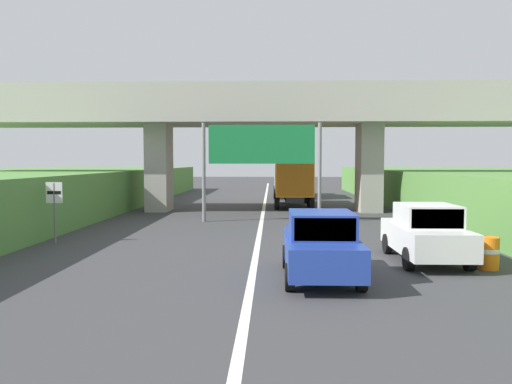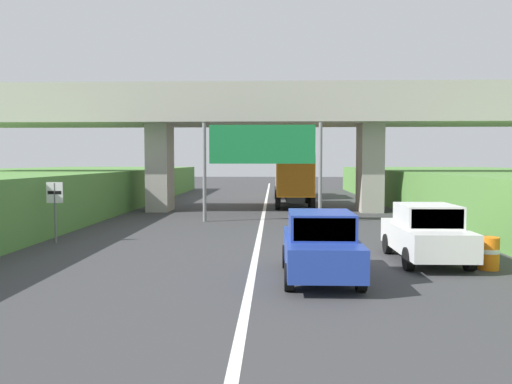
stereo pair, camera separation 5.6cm
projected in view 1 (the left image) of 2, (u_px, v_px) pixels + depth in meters
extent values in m
cube|color=white|center=(261.00, 224.00, 24.24)|extent=(0.20, 90.25, 0.01)
cube|color=#ADA89E|center=(263.00, 115.00, 30.16)|extent=(40.00, 4.80, 1.10)
cube|color=#ADA89E|center=(263.00, 91.00, 27.88)|extent=(40.00, 0.36, 1.10)
cube|color=#ADA89E|center=(264.00, 101.00, 32.31)|extent=(40.00, 0.36, 1.10)
cube|color=#9F9A91|center=(159.00, 168.00, 30.55)|extent=(1.30, 2.20, 5.17)
cube|color=#9F9A91|center=(369.00, 168.00, 30.15)|extent=(1.30, 2.20, 5.17)
cylinder|color=slate|center=(204.00, 173.00, 25.05)|extent=(0.18, 0.18, 4.87)
cylinder|color=slate|center=(320.00, 173.00, 24.87)|extent=(0.18, 0.18, 4.87)
cube|color=#167238|center=(262.00, 144.00, 24.87)|extent=(5.20, 0.12, 1.90)
cube|color=white|center=(262.00, 144.00, 24.86)|extent=(4.89, 0.01, 1.67)
cylinder|color=slate|center=(55.00, 213.00, 18.50)|extent=(0.08, 0.08, 2.20)
cube|color=white|center=(54.00, 193.00, 18.44)|extent=(0.60, 0.03, 0.76)
cube|color=black|center=(54.00, 193.00, 18.42)|extent=(0.50, 0.01, 0.12)
cube|color=black|center=(288.00, 189.00, 42.74)|extent=(1.10, 7.30, 0.36)
cube|color=gold|center=(287.00, 174.00, 45.26)|extent=(2.10, 2.10, 2.10)
cube|color=#2D3842|center=(287.00, 170.00, 46.26)|extent=(1.89, 0.06, 0.90)
cube|color=#B7B7B2|center=(289.00, 172.00, 41.60)|extent=(2.30, 5.20, 2.60)
cube|color=gray|center=(290.00, 172.00, 39.03)|extent=(2.21, 0.04, 2.50)
cylinder|color=black|center=(276.00, 189.00, 45.37)|extent=(0.30, 0.96, 0.96)
cylinder|color=black|center=(298.00, 190.00, 45.31)|extent=(0.30, 0.96, 0.96)
cylinder|color=black|center=(276.00, 193.00, 40.31)|extent=(0.30, 0.96, 0.96)
cylinder|color=black|center=(303.00, 193.00, 40.24)|extent=(0.30, 0.96, 0.96)
cylinder|color=black|center=(275.00, 192.00, 42.00)|extent=(0.30, 0.96, 0.96)
cylinder|color=black|center=(301.00, 192.00, 41.93)|extent=(0.30, 0.96, 0.96)
cube|color=black|center=(293.00, 196.00, 33.83)|extent=(1.10, 7.30, 0.36)
cube|color=orange|center=(291.00, 177.00, 36.35)|extent=(2.10, 2.10, 2.10)
cube|color=#2D3842|center=(291.00, 172.00, 37.35)|extent=(1.89, 0.06, 0.90)
cube|color=orange|center=(293.00, 175.00, 32.69)|extent=(2.30, 5.20, 2.60)
cube|color=#AC5B13|center=(295.00, 176.00, 30.12)|extent=(2.21, 0.04, 2.50)
cylinder|color=black|center=(278.00, 196.00, 36.46)|extent=(0.30, 0.96, 0.96)
cylinder|color=black|center=(305.00, 196.00, 36.40)|extent=(0.30, 0.96, 0.96)
cylinder|color=black|center=(277.00, 202.00, 31.40)|extent=(0.30, 0.96, 0.96)
cylinder|color=black|center=(312.00, 202.00, 31.33)|extent=(0.30, 0.96, 0.96)
cylinder|color=black|center=(277.00, 200.00, 33.08)|extent=(0.30, 0.96, 0.96)
cylinder|color=black|center=(310.00, 200.00, 33.02)|extent=(0.30, 0.96, 0.96)
cube|color=silver|center=(425.00, 238.00, 15.11)|extent=(1.76, 4.10, 0.76)
cube|color=silver|center=(427.00, 215.00, 14.91)|extent=(1.56, 1.90, 0.64)
cube|color=#2D3842|center=(437.00, 219.00, 14.00)|extent=(1.44, 0.06, 0.54)
cylinder|color=black|center=(388.00, 244.00, 16.42)|extent=(0.22, 0.64, 0.64)
cylinder|color=black|center=(439.00, 244.00, 16.37)|extent=(0.22, 0.64, 0.64)
cylinder|color=black|center=(409.00, 259.00, 13.89)|extent=(0.22, 0.64, 0.64)
cylinder|color=black|center=(469.00, 259.00, 13.83)|extent=(0.22, 0.64, 0.64)
cube|color=#233D9E|center=(320.00, 251.00, 12.90)|extent=(1.76, 4.10, 0.76)
cube|color=#233D9E|center=(321.00, 225.00, 12.71)|extent=(1.56, 1.90, 0.64)
cube|color=#2D3842|center=(325.00, 229.00, 11.79)|extent=(1.44, 0.06, 0.54)
cylinder|color=black|center=(287.00, 256.00, 14.21)|extent=(0.22, 0.64, 0.64)
cylinder|color=black|center=(345.00, 257.00, 14.16)|extent=(0.22, 0.64, 0.64)
cylinder|color=black|center=(290.00, 277.00, 11.68)|extent=(0.22, 0.64, 0.64)
cylinder|color=black|center=(361.00, 278.00, 11.63)|extent=(0.22, 0.64, 0.64)
cylinder|color=orange|center=(488.00, 253.00, 14.01)|extent=(0.56, 0.56, 0.90)
cylinder|color=white|center=(489.00, 251.00, 14.00)|extent=(0.57, 0.57, 0.12)
cylinder|color=orange|center=(451.00, 234.00, 17.65)|extent=(0.56, 0.56, 0.90)
cylinder|color=white|center=(451.00, 232.00, 17.65)|extent=(0.57, 0.57, 0.12)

